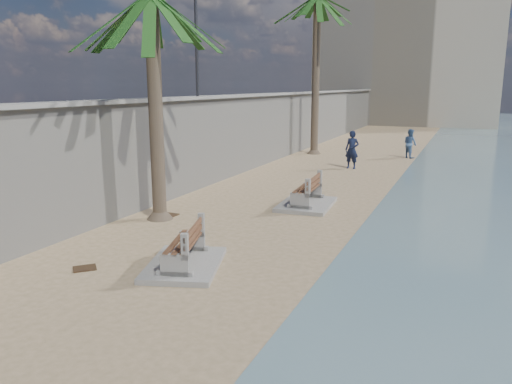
% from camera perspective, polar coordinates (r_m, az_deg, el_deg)
% --- Properties ---
extents(ground_plane, '(140.00, 140.00, 0.00)m').
position_cam_1_polar(ground_plane, '(8.04, -17.62, -18.62)').
color(ground_plane, tan).
extents(seawall, '(0.45, 70.00, 3.50)m').
position_cam_1_polar(seawall, '(27.10, 1.75, 7.30)').
color(seawall, gray).
rests_on(seawall, ground_plane).
extents(wall_cap, '(0.80, 70.00, 0.12)m').
position_cam_1_polar(wall_cap, '(27.00, 1.77, 11.11)').
color(wall_cap, gray).
rests_on(wall_cap, seawall).
extents(end_building, '(18.00, 12.00, 14.00)m').
position_cam_1_polar(end_building, '(57.58, 17.12, 14.58)').
color(end_building, '#B7AA93').
rests_on(end_building, ground_plane).
extents(bench_near, '(2.17, 2.64, 0.95)m').
position_cam_1_polar(bench_near, '(11.39, -8.22, -6.53)').
color(bench_near, gray).
rests_on(bench_near, ground_plane).
extents(bench_far, '(1.82, 2.54, 1.02)m').
position_cam_1_polar(bench_far, '(16.93, 5.81, -0.18)').
color(bench_far, gray).
rests_on(bench_far, ground_plane).
extents(palm_back, '(5.00, 5.00, 9.79)m').
position_cam_1_polar(palm_back, '(30.24, 7.07, 20.97)').
color(palm_back, brown).
rests_on(palm_back, ground_plane).
extents(streetlight, '(0.28, 0.28, 5.12)m').
position_cam_1_polar(streetlight, '(19.90, -6.89, 19.59)').
color(streetlight, '#2D2D33').
rests_on(streetlight, wall_cap).
extents(person_a, '(0.83, 0.62, 2.13)m').
position_cam_1_polar(person_a, '(24.90, 10.93, 5.07)').
color(person_a, '#121932').
rests_on(person_a, ground_plane).
extents(person_b, '(1.10, 1.10, 1.81)m').
position_cam_1_polar(person_b, '(29.36, 17.21, 5.48)').
color(person_b, '#4C6E9E').
rests_on(person_b, ground_plane).
extents(debris_c, '(0.59, 0.72, 0.03)m').
position_cam_1_polar(debris_c, '(15.93, -10.25, -2.68)').
color(debris_c, '#382616').
rests_on(debris_c, ground_plane).
extents(debris_d, '(0.63, 0.63, 0.03)m').
position_cam_1_polar(debris_d, '(11.94, -18.99, -8.24)').
color(debris_d, '#382616').
rests_on(debris_d, ground_plane).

